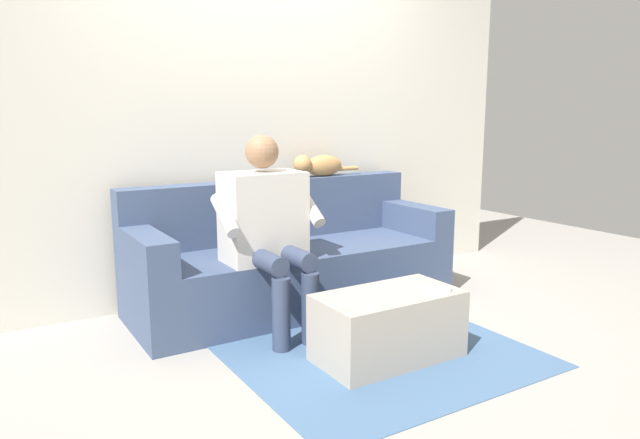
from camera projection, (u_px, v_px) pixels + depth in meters
ground_plane at (354, 339)px, 3.29m from camera, size 8.00×8.00×0.00m
back_wall at (260, 114)px, 4.04m from camera, size 4.37×0.06×2.50m
couch at (291, 262)px, 3.85m from camera, size 2.11×0.76×0.81m
coffee_table at (388, 326)px, 3.00m from camera, size 0.75×0.40×0.35m
person_solo_seated at (267, 223)px, 3.34m from camera, size 0.61×0.58×1.14m
cat_on_backrest at (318, 165)px, 4.14m from camera, size 0.54×0.13×0.17m
remote_white at (437, 288)px, 3.02m from camera, size 0.11×0.14×0.02m
floor_rug at (373, 349)px, 3.14m from camera, size 1.51×1.44×0.01m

